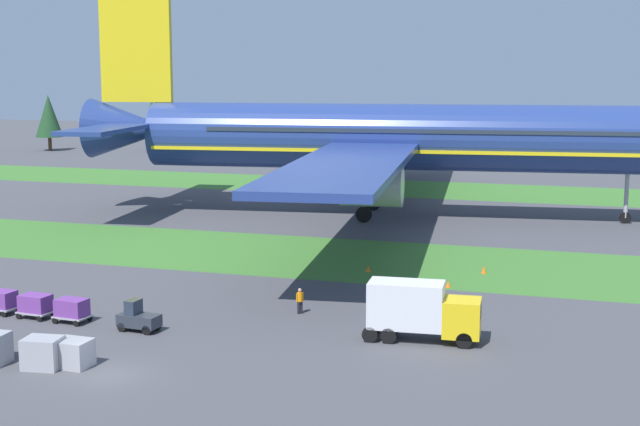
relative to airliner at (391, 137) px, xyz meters
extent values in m
plane|color=#47474C|center=(-2.51, -55.78, -8.78)|extent=(400.00, 400.00, 0.00)
cube|color=#3D752D|center=(-2.51, -22.90, -8.78)|extent=(320.00, 17.17, 0.01)
cube|color=#3D752D|center=(-2.51, 23.44, -8.78)|extent=(320.00, 17.17, 0.01)
cylinder|color=navy|center=(2.13, 0.27, -0.02)|extent=(58.47, 14.37, 7.15)
cone|color=navy|center=(-29.46, -3.72, 0.51)|extent=(10.68, 7.98, 6.79)
cube|color=yellow|center=(2.13, 0.27, -1.27)|extent=(57.08, 14.34, 0.36)
cube|color=#283342|center=(5.64, 0.71, 0.87)|extent=(51.46, 13.56, 0.44)
cube|color=navy|center=(-4.27, 22.68, -0.74)|extent=(14.01, 39.77, 0.64)
cylinder|color=#A3A3A8|center=(-2.17, 17.06, -3.09)|extent=(6.11, 4.61, 3.93)
cube|color=navy|center=(1.51, -23.03, -0.74)|extent=(14.01, 39.77, 0.64)
cylinder|color=#A3A3A8|center=(2.15, -17.06, -3.09)|extent=(6.11, 4.61, 3.93)
cube|color=navy|center=(-29.92, 5.51, 1.05)|extent=(6.89, 14.69, 0.45)
cube|color=navy|center=(-27.60, -12.78, 1.05)|extent=(6.89, 14.69, 0.45)
cube|color=yellow|center=(-28.76, -3.64, 9.63)|extent=(8.31, 1.80, 12.16)
cylinder|color=#A3A3A8|center=(24.60, 3.11, -4.64)|extent=(0.44, 0.44, 7.09)
cylinder|color=black|center=(24.60, 3.11, -8.18)|extent=(1.24, 0.57, 1.20)
cylinder|color=#A3A3A8|center=(-2.91, 3.96, -4.51)|extent=(0.44, 0.44, 6.84)
cylinder|color=black|center=(-2.91, 3.96, -7.93)|extent=(1.76, 0.80, 1.70)
cylinder|color=#A3A3A8|center=(-1.83, -4.56, -4.51)|extent=(0.44, 0.44, 6.84)
cylinder|color=black|center=(-1.83, -4.56, -7.93)|extent=(1.76, 0.80, 1.70)
cube|color=#2D333D|center=(-4.94, -47.85, -8.10)|extent=(2.70, 1.52, 0.77)
cube|color=#283342|center=(-5.32, -47.82, -7.26)|extent=(0.79, 1.15, 0.90)
cylinder|color=black|center=(-3.98, -47.38, -8.48)|extent=(0.61, 0.25, 0.60)
cylinder|color=black|center=(-4.08, -48.48, -8.48)|extent=(0.61, 0.25, 0.60)
cylinder|color=black|center=(-5.80, -47.23, -8.48)|extent=(0.61, 0.25, 0.60)
cylinder|color=black|center=(-5.89, -48.32, -8.48)|extent=(0.61, 0.25, 0.60)
cube|color=#A3A3A8|center=(-10.02, -47.42, -8.38)|extent=(2.32, 1.68, 0.10)
cube|color=#70388E|center=(-10.02, -47.42, -7.78)|extent=(2.04, 1.48, 1.10)
cylinder|color=black|center=(-9.13, -46.80, -8.58)|extent=(0.41, 0.15, 0.40)
cylinder|color=black|center=(-9.24, -48.18, -8.58)|extent=(0.41, 0.15, 0.40)
cylinder|color=black|center=(-10.79, -46.66, -8.58)|extent=(0.41, 0.15, 0.40)
cylinder|color=black|center=(-10.91, -48.04, -8.58)|extent=(0.41, 0.15, 0.40)
cube|color=#A3A3A8|center=(-12.91, -47.17, -8.38)|extent=(2.32, 1.68, 0.10)
cube|color=#70388E|center=(-12.91, -47.17, -7.78)|extent=(2.04, 1.48, 1.10)
cylinder|color=black|center=(-12.02, -46.56, -8.58)|extent=(0.41, 0.15, 0.40)
cylinder|color=black|center=(-12.13, -47.93, -8.58)|extent=(0.41, 0.15, 0.40)
cylinder|color=black|center=(-13.68, -46.42, -8.58)|extent=(0.41, 0.15, 0.40)
cylinder|color=black|center=(-13.80, -47.79, -8.58)|extent=(0.41, 0.15, 0.40)
cube|color=#A3A3A8|center=(-15.80, -46.93, -8.38)|extent=(2.32, 1.68, 0.10)
cube|color=#70388E|center=(-15.80, -46.93, -7.78)|extent=(2.04, 1.48, 1.10)
cylinder|color=black|center=(-14.91, -46.31, -8.58)|extent=(0.41, 0.15, 0.40)
cylinder|color=black|center=(-15.02, -47.69, -8.58)|extent=(0.41, 0.15, 0.40)
cube|color=yellow|center=(14.69, -44.35, -7.20)|extent=(2.39, 2.48, 2.20)
cube|color=#283342|center=(15.75, -44.27, -6.76)|extent=(0.25, 2.07, 0.97)
cube|color=silver|center=(11.35, -44.64, -6.60)|extent=(4.68, 2.67, 2.80)
cylinder|color=black|center=(14.83, -43.34, -8.30)|extent=(0.98, 0.38, 0.96)
cylinder|color=black|center=(15.00, -45.33, -8.30)|extent=(0.98, 0.38, 0.96)
cylinder|color=black|center=(10.37, -43.72, -8.30)|extent=(0.98, 0.38, 0.96)
cylinder|color=black|center=(10.54, -45.71, -8.30)|extent=(0.98, 0.38, 0.96)
cylinder|color=black|center=(9.25, -43.81, -8.30)|extent=(0.98, 0.38, 0.96)
cylinder|color=black|center=(9.42, -45.80, -8.30)|extent=(0.98, 0.38, 0.96)
cylinder|color=black|center=(3.28, -41.08, -8.36)|extent=(0.18, 0.18, 0.85)
cylinder|color=black|center=(3.42, -40.91, -8.36)|extent=(0.18, 0.18, 0.85)
cylinder|color=orange|center=(3.35, -40.99, -7.62)|extent=(0.36, 0.36, 0.62)
sphere|color=tan|center=(3.35, -40.99, -7.16)|extent=(0.24, 0.24, 0.24)
cylinder|color=orange|center=(3.20, -41.17, -7.65)|extent=(0.10, 0.10, 0.58)
cylinder|color=orange|center=(3.50, -40.82, -7.65)|extent=(0.10, 0.10, 0.58)
cube|color=#A3A3A8|center=(-6.51, -55.80, -7.93)|extent=(2.20, 1.86, 1.71)
cube|color=#A3A3A8|center=(-5.11, -55.08, -8.03)|extent=(2.05, 1.67, 1.52)
cone|color=orange|center=(11.57, -30.66, -8.53)|extent=(0.44, 0.44, 0.50)
cone|color=orange|center=(13.52, -25.18, -8.47)|extent=(0.44, 0.44, 0.63)
cone|color=orange|center=(4.55, -27.41, -8.50)|extent=(0.44, 0.44, 0.56)
cylinder|color=#4C3823|center=(-81.69, 57.59, -7.44)|extent=(0.70, 0.70, 2.68)
cone|color=#1E4223|center=(-81.69, 57.59, -2.03)|extent=(5.22, 5.22, 8.14)
cylinder|color=#4C3823|center=(-61.62, 62.04, -7.45)|extent=(0.70, 0.70, 2.68)
cone|color=#1E4223|center=(-61.62, 62.04, -2.37)|extent=(4.44, 4.44, 7.47)
cylinder|color=#4C3823|center=(-42.58, 59.82, -6.95)|extent=(0.70, 0.70, 3.67)
cone|color=#1E4223|center=(-42.58, 59.82, -2.04)|extent=(4.62, 4.62, 6.15)
cylinder|color=#4C3823|center=(-23.21, 56.68, -7.44)|extent=(0.70, 0.70, 2.68)
cone|color=#1E4223|center=(-23.21, 56.68, -2.86)|extent=(6.30, 6.30, 6.47)
cylinder|color=#4C3823|center=(-0.94, 57.42, -7.43)|extent=(0.70, 0.70, 2.70)
cone|color=#1E4223|center=(-0.94, 57.42, -3.16)|extent=(4.20, 4.20, 5.84)
cylinder|color=#4C3823|center=(19.07, 59.32, -6.92)|extent=(0.70, 0.70, 3.73)
cone|color=#1E4223|center=(19.07, 59.32, -1.93)|extent=(4.39, 4.39, 6.25)
camera|label=1|loc=(22.51, -97.35, 7.62)|focal=51.50mm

